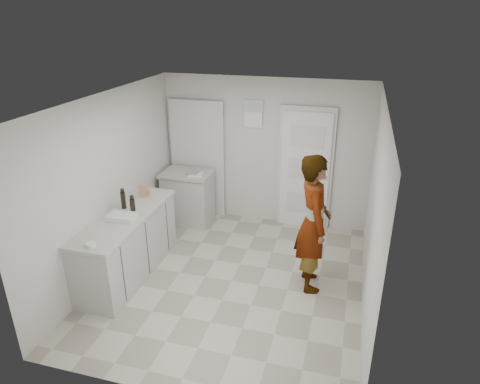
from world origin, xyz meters
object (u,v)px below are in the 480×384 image
(spice_jar, at_px, (149,192))
(oil_cruet_a, at_px, (133,205))
(cake_mix_box, at_px, (143,191))
(baking_dish, at_px, (122,217))
(oil_cruet_b, at_px, (123,199))
(person, at_px, (313,223))
(egg_bowl, at_px, (91,245))

(spice_jar, distance_m, oil_cruet_a, 0.66)
(cake_mix_box, distance_m, baking_dish, 0.74)
(cake_mix_box, xyz_separation_m, spice_jar, (0.04, 0.09, -0.05))
(cake_mix_box, height_order, spice_jar, cake_mix_box)
(baking_dish, bearing_deg, cake_mix_box, 94.84)
(spice_jar, distance_m, baking_dish, 0.82)
(oil_cruet_a, bearing_deg, oil_cruet_b, 148.67)
(person, distance_m, baking_dish, 2.51)
(person, bearing_deg, oil_cruet_a, 82.39)
(person, height_order, egg_bowl, person)
(oil_cruet_a, height_order, egg_bowl, oil_cruet_a)
(oil_cruet_a, bearing_deg, cake_mix_box, 103.60)
(oil_cruet_a, xyz_separation_m, baking_dish, (-0.07, -0.18, -0.10))
(cake_mix_box, height_order, egg_bowl, cake_mix_box)
(cake_mix_box, xyz_separation_m, egg_bowl, (0.08, -1.47, -0.07))
(person, distance_m, oil_cruet_a, 2.41)
(spice_jar, bearing_deg, cake_mix_box, -114.23)
(person, bearing_deg, spice_jar, 67.30)
(oil_cruet_a, distance_m, egg_bowl, 0.92)
(spice_jar, bearing_deg, egg_bowl, -88.68)
(egg_bowl, bearing_deg, person, 27.42)
(oil_cruet_b, xyz_separation_m, egg_bowl, (0.15, -1.04, -0.12))
(egg_bowl, bearing_deg, spice_jar, 91.32)
(person, xyz_separation_m, baking_dish, (-2.46, -0.53, 0.02))
(baking_dish, bearing_deg, spice_jar, 91.56)
(oil_cruet_a, relative_size, oil_cruet_b, 0.93)
(oil_cruet_b, distance_m, egg_bowl, 1.06)
(cake_mix_box, relative_size, baking_dish, 0.50)
(baking_dish, bearing_deg, oil_cruet_b, 114.72)
(baking_dish, distance_m, egg_bowl, 0.74)
(spice_jar, height_order, baking_dish, spice_jar)
(oil_cruet_b, height_order, baking_dish, oil_cruet_b)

